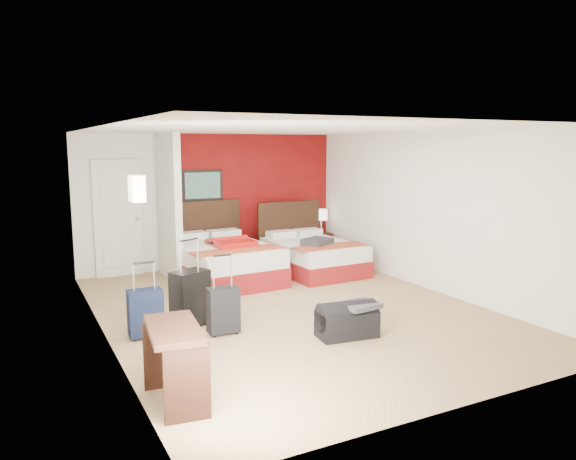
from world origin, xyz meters
TOP-DOWN VIEW (x-y plane):
  - ground at (0.00, 0.00)m, footprint 6.50×6.50m
  - room_walls at (-1.40, 1.42)m, footprint 5.02×6.52m
  - red_accent_panel at (0.75, 3.23)m, footprint 3.50×0.04m
  - partition_wall at (-1.00, 2.61)m, footprint 0.12×1.20m
  - entry_door at (-1.75, 3.20)m, footprint 0.82×0.06m
  - bed_left at (-0.25, 2.02)m, footprint 1.58×2.16m
  - bed_right at (1.43, 1.86)m, footprint 1.37×1.90m
  - red_suitcase_open at (-0.15, 1.92)m, footprint 0.66×0.89m
  - jacket_bundle at (1.33, 1.56)m, footprint 0.61×0.57m
  - nightstand at (2.20, 2.91)m, footprint 0.40×0.40m
  - table_lamp at (2.20, 2.91)m, footprint 0.28×0.28m
  - suitcase_black at (-1.46, -0.04)m, footprint 0.54×0.45m
  - suitcase_charcoal at (-1.19, -0.50)m, footprint 0.38×0.25m
  - suitcase_navy at (-2.07, -0.18)m, footprint 0.41×0.26m
  - duffel_bag at (0.10, -1.27)m, footprint 0.75×0.47m
  - jacket_draped at (0.25, -1.32)m, footprint 0.47×0.41m
  - desk at (-2.22, -2.02)m, footprint 0.54×0.91m

SIDE VIEW (x-z plane):
  - ground at x=0.00m, z-range 0.00..0.00m
  - duffel_bag at x=0.10m, z-range 0.00..0.36m
  - nightstand at x=2.20m, z-range 0.00..0.51m
  - suitcase_charcoal at x=-1.19m, z-range 0.00..0.55m
  - bed_right at x=1.43m, z-range 0.00..0.56m
  - suitcase_navy at x=-2.07m, z-range 0.00..0.56m
  - bed_left at x=-0.25m, z-range 0.00..0.62m
  - suitcase_black at x=-1.46m, z-range 0.00..0.69m
  - desk at x=-2.22m, z-range 0.00..0.72m
  - jacket_draped at x=0.25m, z-range 0.36..0.42m
  - jacket_bundle at x=1.33m, z-range 0.56..0.67m
  - red_suitcase_open at x=-0.15m, z-range 0.62..0.73m
  - table_lamp at x=2.20m, z-range 0.51..1.00m
  - entry_door at x=-1.75m, z-range 0.00..2.05m
  - red_accent_panel at x=0.75m, z-range 0.00..2.50m
  - partition_wall at x=-1.00m, z-range 0.00..2.50m
  - room_walls at x=-1.40m, z-range 0.01..2.51m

